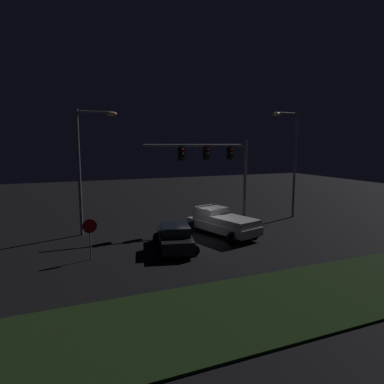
% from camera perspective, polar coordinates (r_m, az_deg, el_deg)
% --- Properties ---
extents(ground_plane, '(80.00, 80.00, 0.00)m').
position_cam_1_polar(ground_plane, '(22.75, 1.55, -7.82)').
color(ground_plane, black).
extents(grass_median, '(22.02, 5.24, 0.10)m').
position_cam_1_polar(grass_median, '(15.10, 17.16, -16.40)').
color(grass_median, black).
rests_on(grass_median, ground_plane).
extents(pickup_truck, '(3.86, 5.74, 1.80)m').
position_cam_1_polar(pickup_truck, '(23.55, 4.84, -4.78)').
color(pickup_truck, '#B7B7BC').
rests_on(pickup_truck, ground_plane).
extents(car_sedan, '(3.15, 4.71, 1.51)m').
position_cam_1_polar(car_sedan, '(20.45, -2.89, -7.49)').
color(car_sedan, black).
rests_on(car_sedan, ground_plane).
extents(traffic_signal_gantry, '(8.32, 0.56, 6.50)m').
position_cam_1_polar(traffic_signal_gantry, '(26.08, 4.30, 5.12)').
color(traffic_signal_gantry, slate).
rests_on(traffic_signal_gantry, ground_plane).
extents(street_lamp_left, '(2.75, 0.44, 8.48)m').
position_cam_1_polar(street_lamp_left, '(24.18, -17.09, 5.57)').
color(street_lamp_left, slate).
rests_on(street_lamp_left, ground_plane).
extents(street_lamp_right, '(2.48, 0.44, 8.83)m').
position_cam_1_polar(street_lamp_right, '(29.73, 16.11, 6.32)').
color(street_lamp_right, slate).
rests_on(street_lamp_right, ground_plane).
extents(stop_sign, '(0.76, 0.08, 2.23)m').
position_cam_1_polar(stop_sign, '(19.25, -16.64, -6.28)').
color(stop_sign, slate).
rests_on(stop_sign, ground_plane).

